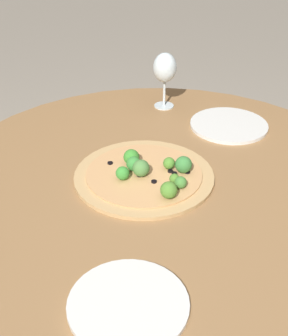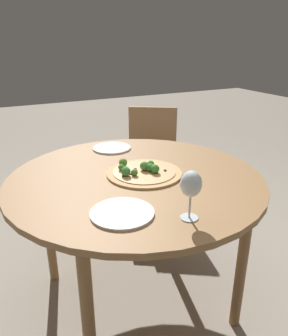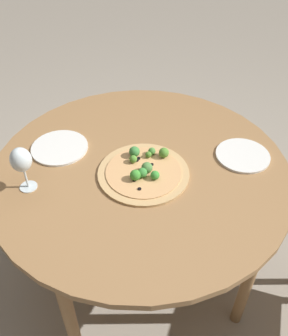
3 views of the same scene
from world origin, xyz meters
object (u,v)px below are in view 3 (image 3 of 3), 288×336
Objects in this scene: plate_far at (243,155)px; plate_near at (60,148)px; wine_glass at (21,161)px; pizza at (144,170)px.

plate_near is at bearing 71.61° from plate_far.
pizza is at bearing -94.12° from wine_glass.
plate_near and plate_far have the same top height.
plate_near is 1.07× the size of plate_far.
pizza is 0.39m from plate_near.
wine_glass is 0.87m from plate_far.
wine_glass is 0.27m from plate_near.
wine_glass reaches higher than pizza.
plate_far is (-0.04, -0.86, -0.13)m from wine_glass.
plate_near is (0.24, 0.31, -0.01)m from pizza.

